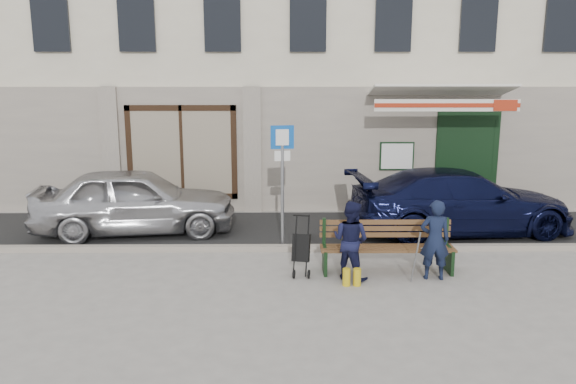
{
  "coord_description": "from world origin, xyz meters",
  "views": [
    {
      "loc": [
        -0.63,
        -9.36,
        3.5
      ],
      "look_at": [
        -0.52,
        1.6,
        1.2
      ],
      "focal_mm": 35.0,
      "sensor_mm": 36.0,
      "label": 1
    }
  ],
  "objects_px": {
    "car_silver": "(136,200)",
    "stroller": "(301,249)",
    "parking_sign": "(282,168)",
    "man": "(435,240)",
    "woman": "(351,240)",
    "car_navy": "(460,201)",
    "bench": "(385,248)"
  },
  "relations": [
    {
      "from": "car_navy",
      "to": "bench",
      "type": "height_order",
      "value": "car_navy"
    },
    {
      "from": "woman",
      "to": "car_silver",
      "type": "bearing_deg",
      "value": 2.24
    },
    {
      "from": "car_silver",
      "to": "bench",
      "type": "height_order",
      "value": "car_silver"
    },
    {
      "from": "parking_sign",
      "to": "woman",
      "type": "bearing_deg",
      "value": -65.69
    },
    {
      "from": "car_silver",
      "to": "car_navy",
      "type": "distance_m",
      "value": 7.25
    },
    {
      "from": "bench",
      "to": "woman",
      "type": "distance_m",
      "value": 0.76
    },
    {
      "from": "parking_sign",
      "to": "man",
      "type": "distance_m",
      "value": 3.34
    },
    {
      "from": "man",
      "to": "car_navy",
      "type": "bearing_deg",
      "value": -111.24
    },
    {
      "from": "car_silver",
      "to": "bench",
      "type": "xyz_separation_m",
      "value": [
        5.11,
        -2.6,
        -0.29
      ]
    },
    {
      "from": "woman",
      "to": "stroller",
      "type": "distance_m",
      "value": 0.9
    },
    {
      "from": "man",
      "to": "car_silver",
      "type": "bearing_deg",
      "value": -23.02
    },
    {
      "from": "bench",
      "to": "man",
      "type": "bearing_deg",
      "value": -23.89
    },
    {
      "from": "car_silver",
      "to": "stroller",
      "type": "bearing_deg",
      "value": -134.39
    },
    {
      "from": "man",
      "to": "stroller",
      "type": "bearing_deg",
      "value": -2.4
    },
    {
      "from": "woman",
      "to": "stroller",
      "type": "relative_size",
      "value": 1.31
    },
    {
      "from": "parking_sign",
      "to": "bench",
      "type": "relative_size",
      "value": 1.05
    },
    {
      "from": "car_silver",
      "to": "stroller",
      "type": "xyz_separation_m",
      "value": [
        3.61,
        -2.72,
        -0.28
      ]
    },
    {
      "from": "car_silver",
      "to": "stroller",
      "type": "distance_m",
      "value": 4.53
    },
    {
      "from": "bench",
      "to": "stroller",
      "type": "xyz_separation_m",
      "value": [
        -1.5,
        -0.11,
        0.01
      ]
    },
    {
      "from": "car_silver",
      "to": "parking_sign",
      "type": "height_order",
      "value": "parking_sign"
    },
    {
      "from": "bench",
      "to": "man",
      "type": "height_order",
      "value": "man"
    },
    {
      "from": "bench",
      "to": "woman",
      "type": "relative_size",
      "value": 1.73
    },
    {
      "from": "parking_sign",
      "to": "bench",
      "type": "xyz_separation_m",
      "value": [
        1.83,
        -1.47,
        -1.21
      ]
    },
    {
      "from": "car_navy",
      "to": "parking_sign",
      "type": "relative_size",
      "value": 1.97
    },
    {
      "from": "woman",
      "to": "bench",
      "type": "bearing_deg",
      "value": -118.61
    },
    {
      "from": "car_navy",
      "to": "man",
      "type": "xyz_separation_m",
      "value": [
        -1.34,
        -2.9,
        -0.02
      ]
    },
    {
      "from": "bench",
      "to": "parking_sign",
      "type": "bearing_deg",
      "value": 141.28
    },
    {
      "from": "car_navy",
      "to": "woman",
      "type": "distance_m",
      "value": 4.0
    },
    {
      "from": "parking_sign",
      "to": "man",
      "type": "relative_size",
      "value": 1.78
    },
    {
      "from": "car_navy",
      "to": "bench",
      "type": "bearing_deg",
      "value": 133.14
    },
    {
      "from": "car_navy",
      "to": "man",
      "type": "height_order",
      "value": "car_navy"
    },
    {
      "from": "car_navy",
      "to": "parking_sign",
      "type": "xyz_separation_m",
      "value": [
        -3.97,
        -1.08,
        0.95
      ]
    }
  ]
}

